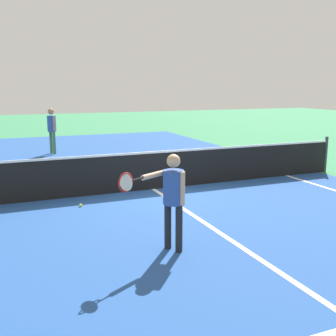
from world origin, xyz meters
The scene contains 7 objects.
ground_plane centered at (0.00, 0.00, 0.00)m, with size 60.00×60.00×0.00m, color #337F51.
court_surface_inbounds centered at (0.00, 0.00, 0.00)m, with size 10.62×24.40×0.00m, color #234C93.
line_center_service centered at (0.00, -3.20, 0.00)m, with size 0.10×6.40×0.01m, color white.
net centered at (0.00, 0.00, 0.49)m, with size 11.12×0.09×1.07m.
player_near centered at (-1.08, -3.74, 0.94)m, with size 1.12×0.57×1.53m.
player_far centered at (-1.65, 6.59, 1.06)m, with size 0.32×0.39×1.72m.
tennis_ball_near_net centered at (-1.98, -0.83, 0.03)m, with size 0.07×0.07×0.07m, color #CCE033.
Camera 1 is at (-3.43, -9.27, 2.54)m, focal length 43.36 mm.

